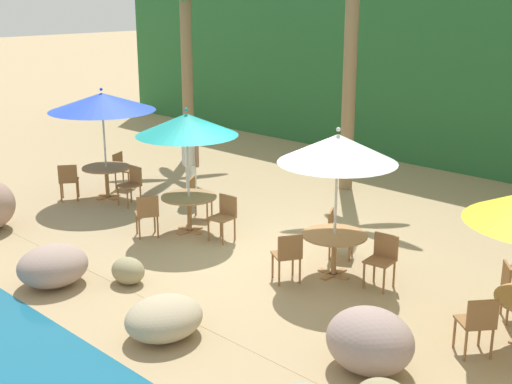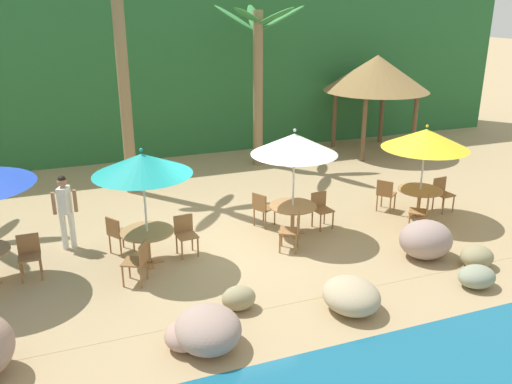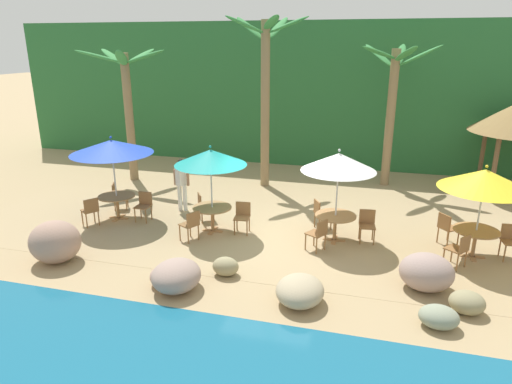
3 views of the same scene
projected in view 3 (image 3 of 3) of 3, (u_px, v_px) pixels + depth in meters
ground_plane at (274, 237)px, 12.61m from camera, size 120.00×120.00×0.00m
terrace_deck at (274, 237)px, 12.61m from camera, size 18.00×5.20×0.01m
foliage_backdrop at (321, 94)px, 19.92m from camera, size 28.00×2.40×6.00m
rock_seawall at (289, 278)px, 9.62m from camera, size 16.22×2.76×1.04m
umbrella_blue at (112, 147)px, 13.22m from camera, size 2.40×2.40×2.56m
dining_table_blue at (117, 199)px, 13.73m from camera, size 1.10×1.10×0.74m
chair_blue_seaward at (144, 204)px, 13.64m from camera, size 0.42×0.43×0.87m
chair_blue_inland at (118, 194)px, 14.54m from camera, size 0.56×0.56×0.87m
chair_blue_left at (91, 210)px, 13.18m from camera, size 0.59×0.59×0.87m
umbrella_teal at (211, 157)px, 12.29m from camera, size 1.99×1.99×2.50m
dining_table_teal at (212, 211)px, 12.78m from camera, size 1.10×1.10×0.74m
chair_teal_seaward at (242, 215)px, 12.77m from camera, size 0.46×0.47×0.87m
chair_teal_inland at (203, 205)px, 13.56m from camera, size 0.59×0.58×0.87m
chair_teal_left at (191, 224)px, 12.17m from camera, size 0.57×0.57×0.87m
umbrella_white at (339, 162)px, 11.69m from camera, size 1.96×1.96×2.55m
dining_table_white at (335, 219)px, 12.18m from camera, size 1.10×1.10×0.74m
chair_white_seaward at (367, 223)px, 12.18m from camera, size 0.47×0.47×0.87m
chair_white_inland at (320, 212)px, 12.98m from camera, size 0.58×0.57×0.87m
chair_white_left at (319, 233)px, 11.58m from camera, size 0.58×0.58×0.87m
umbrella_yellow at (485, 179)px, 10.77m from camera, size 2.12×2.12×2.40m
dining_table_yellow at (476, 235)px, 11.22m from camera, size 1.10×1.10×0.74m
chair_yellow_seaward at (510, 239)px, 11.20m from camera, size 0.46×0.47×0.87m
chair_yellow_inland at (447, 227)px, 11.96m from camera, size 0.59×0.59×0.87m
chair_yellow_left at (460, 248)px, 10.70m from camera, size 0.60×0.59×0.87m
palm_tree_nearest at (127, 93)px, 16.87m from camera, size 3.23×3.28×4.96m
palm_tree_second at (266, 79)px, 15.96m from camera, size 2.83×2.82×6.06m
palm_tree_third at (393, 94)px, 16.21m from camera, size 2.78×3.02×5.13m
waiter_in_white at (182, 181)px, 14.29m from camera, size 0.52×0.39×1.70m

